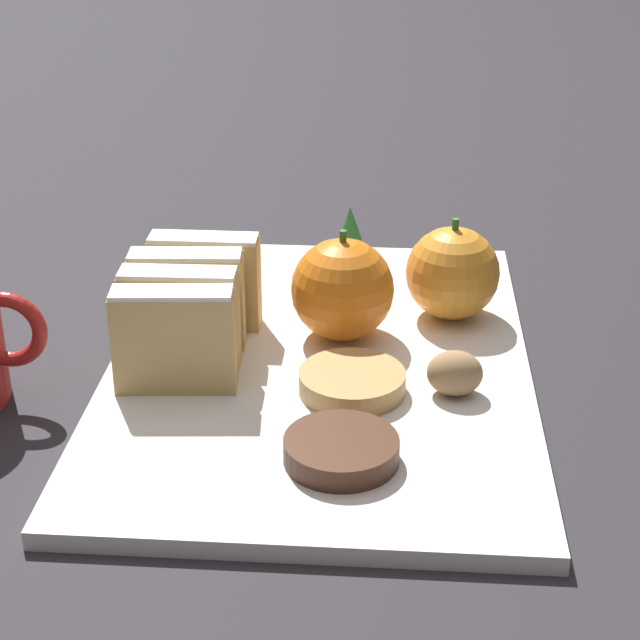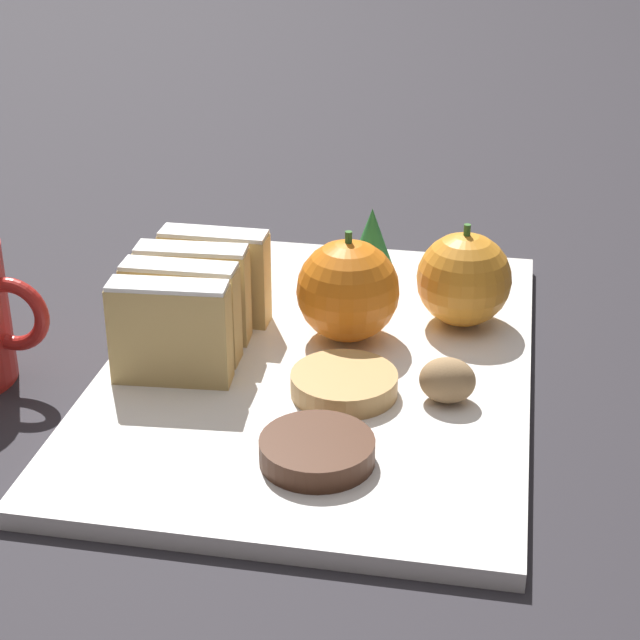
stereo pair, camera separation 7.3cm
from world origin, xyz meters
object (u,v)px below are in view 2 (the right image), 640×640
orange_far (348,291)px  walnut (447,380)px  orange_near (464,279)px  chocolate_cookie (317,451)px

orange_far → walnut: size_ratio=2.24×
orange_near → walnut: orange_near is taller
walnut → chocolate_cookie: (-0.07, -0.08, -0.01)m
orange_far → chocolate_cookie: (0.01, -0.16, -0.03)m
orange_near → orange_far: (-0.08, -0.04, 0.00)m
orange_far → chocolate_cookie: orange_far is taller
orange_near → orange_far: size_ratio=0.95×
orange_far → chocolate_cookie: 0.17m
orange_near → chocolate_cookie: (-0.07, -0.20, -0.03)m
orange_near → walnut: bearing=-90.9°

